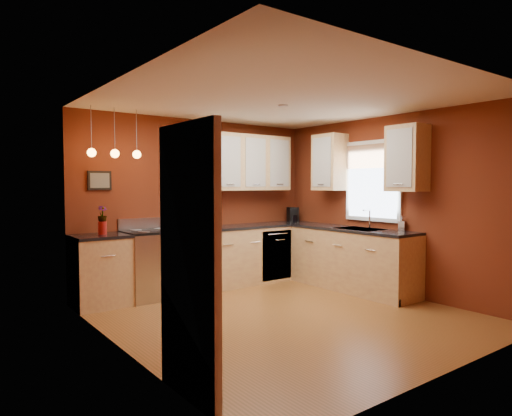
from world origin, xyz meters
TOP-DOWN VIEW (x-y plane):
  - floor at (0.00, 0.00)m, footprint 4.20×4.20m
  - ceiling at (0.00, 0.00)m, footprint 4.00×4.20m
  - wall_back at (0.00, 2.10)m, footprint 4.00×0.02m
  - wall_front at (0.00, -2.10)m, footprint 4.00×0.02m
  - wall_left at (-2.00, 0.00)m, footprint 0.02×4.20m
  - wall_right at (2.00, 0.00)m, footprint 0.02×4.20m
  - base_cabinets_back_left at (-1.65, 1.80)m, footprint 0.70×0.60m
  - base_cabinets_back_right at (0.73, 1.80)m, footprint 2.54×0.60m
  - base_cabinets_right at (1.70, 0.45)m, footprint 0.60×2.10m
  - counter_back_left at (-1.65, 1.80)m, footprint 0.70×0.62m
  - counter_back_right at (0.73, 1.80)m, footprint 2.54×0.62m
  - counter_right at (1.70, 0.45)m, footprint 0.62×2.10m
  - gas_range at (-0.92, 1.80)m, footprint 0.76×0.64m
  - dishwasher_front at (1.10, 1.51)m, footprint 0.60×0.02m
  - sink at (1.70, 0.30)m, footprint 0.50×0.70m
  - window at (1.97, 0.30)m, footprint 0.06×1.02m
  - door_left_wall at (-1.97, -1.20)m, footprint 0.12×0.82m
  - upper_cabinets_back at (0.60, 1.93)m, footprint 2.00×0.35m
  - upper_cabinets_right at (1.82, 0.32)m, footprint 0.35×1.95m
  - wall_picture at (-1.55, 2.08)m, footprint 0.32×0.03m
  - pendant_lights at (-1.45, 1.75)m, footprint 0.71×0.11m
  - red_canister at (-0.14, 1.83)m, footprint 0.14×0.14m
  - red_vase at (-1.61, 1.81)m, footprint 0.11×0.11m
  - flowers at (-1.61, 1.81)m, footprint 0.15×0.15m
  - coffee_maker at (1.78, 1.89)m, footprint 0.21×0.20m
  - soap_pump at (1.95, -0.25)m, footprint 0.12×0.12m
  - dish_towel at (-0.77, 1.47)m, footprint 0.21×0.01m

SIDE VIEW (x-z plane):
  - floor at x=0.00m, z-range 0.00..0.00m
  - base_cabinets_back_left at x=-1.65m, z-range 0.00..0.90m
  - base_cabinets_back_right at x=0.73m, z-range 0.00..0.90m
  - base_cabinets_right at x=1.70m, z-range 0.00..0.90m
  - dishwasher_front at x=1.10m, z-range 0.05..0.85m
  - gas_range at x=-0.92m, z-range -0.07..1.04m
  - dish_towel at x=-0.77m, z-range 0.38..0.66m
  - sink at x=1.70m, z-range 0.75..1.08m
  - counter_back_left at x=-1.65m, z-range 0.90..0.94m
  - counter_back_right at x=0.73m, z-range 0.90..0.94m
  - counter_right at x=1.70m, z-range 0.90..0.94m
  - door_left_wall at x=-1.97m, z-range 0.00..2.05m
  - red_vase at x=-1.61m, z-range 0.94..1.11m
  - soap_pump at x=1.95m, z-range 0.94..1.15m
  - red_canister at x=-0.14m, z-range 0.94..1.15m
  - coffee_maker at x=1.78m, z-range 0.93..1.18m
  - flowers at x=-1.61m, z-range 1.09..1.32m
  - wall_back at x=0.00m, z-range 0.00..2.60m
  - wall_front at x=0.00m, z-range 0.00..2.60m
  - wall_left at x=-2.00m, z-range 0.00..2.60m
  - wall_right at x=2.00m, z-range 0.00..2.60m
  - wall_picture at x=-1.55m, z-range 1.52..1.78m
  - window at x=1.97m, z-range 1.08..2.30m
  - upper_cabinets_back at x=0.60m, z-range 1.50..2.40m
  - upper_cabinets_right at x=1.82m, z-range 1.50..2.40m
  - pendant_lights at x=-1.45m, z-range 1.68..2.34m
  - ceiling at x=0.00m, z-range 2.59..2.61m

